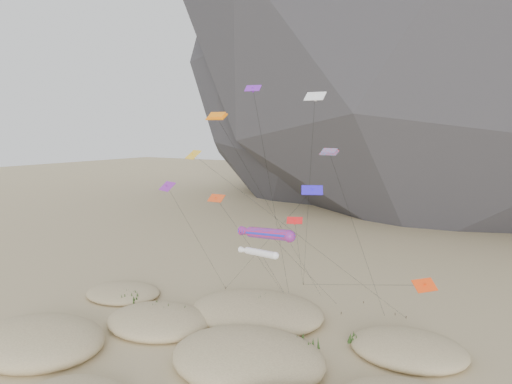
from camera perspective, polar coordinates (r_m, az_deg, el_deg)
ground at (r=49.12m, az=-6.10°, el=-19.71°), size 500.00×500.00×0.00m
dunes at (r=51.97m, az=-5.02°, el=-17.27°), size 50.50×36.16×3.86m
dune_grass at (r=51.71m, az=-5.68°, el=-17.21°), size 41.39×28.56×1.58m
kite_stakes at (r=66.17m, az=7.84°, el=-12.30°), size 24.50×7.92×0.30m
rainbow_tube_kite at (r=53.76m, az=1.28°, el=-4.77°), size 8.55×13.96×12.02m
white_tube_kite at (r=54.24m, az=0.36°, el=-6.96°), size 6.17×12.82×9.55m
orange_parafoil at (r=57.21m, az=-4.35°, el=8.34°), size 8.35×14.11×24.11m
multi_parafoil at (r=52.32m, az=8.48°, el=4.21°), size 4.73×9.46×20.23m
delta_kites at (r=52.73m, az=0.54°, el=1.51°), size 31.06×22.49×26.82m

